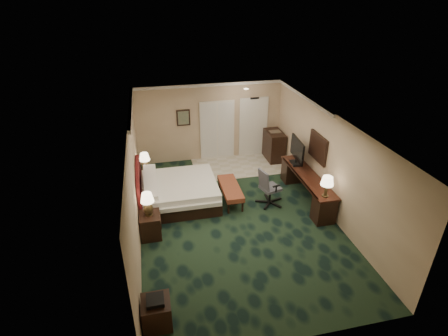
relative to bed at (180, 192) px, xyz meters
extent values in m
cube|color=black|center=(1.37, -1.09, -0.33)|extent=(5.00, 7.50, 0.00)
cube|color=silver|center=(1.37, -1.09, 2.37)|extent=(5.00, 7.50, 0.00)
cube|color=tan|center=(1.37, 2.66, 1.02)|extent=(5.00, 0.00, 2.70)
cube|color=tan|center=(1.37, -4.84, 1.02)|extent=(5.00, 0.00, 2.70)
cube|color=tan|center=(-1.13, -1.09, 1.02)|extent=(0.00, 7.50, 2.70)
cube|color=tan|center=(3.87, -1.09, 1.02)|extent=(0.00, 7.50, 2.70)
cube|color=beige|center=(2.27, 1.81, -0.32)|extent=(3.20, 1.70, 0.01)
cube|color=white|center=(2.92, 2.63, 0.72)|extent=(1.02, 0.06, 2.18)
cube|color=silver|center=(1.62, 2.62, 0.72)|extent=(1.20, 0.06, 2.10)
cube|color=#476553|center=(0.47, 2.62, 1.27)|extent=(0.45, 0.06, 0.55)
cube|color=white|center=(3.83, -0.49, 1.22)|extent=(0.05, 0.95, 0.75)
cube|color=white|center=(0.00, 0.00, 0.00)|extent=(2.06, 1.91, 0.65)
cube|color=black|center=(-0.86, -1.37, -0.02)|extent=(0.50, 0.57, 0.62)
cube|color=black|center=(-0.89, 0.98, -0.05)|extent=(0.45, 0.52, 0.56)
cube|color=brown|center=(1.41, -0.23, -0.09)|extent=(0.51, 1.43, 0.48)
cube|color=black|center=(-0.84, -3.98, -0.05)|extent=(0.52, 0.52, 0.56)
cube|color=black|center=(3.56, -0.62, 0.06)|extent=(0.58, 2.69, 0.78)
cube|color=black|center=(3.51, 0.13, 0.84)|extent=(0.16, 1.02, 0.79)
cube|color=black|center=(3.55, 2.11, 0.18)|extent=(0.54, 0.97, 1.02)
camera|label=1|loc=(-0.60, -8.50, 5.18)|focal=28.00mm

